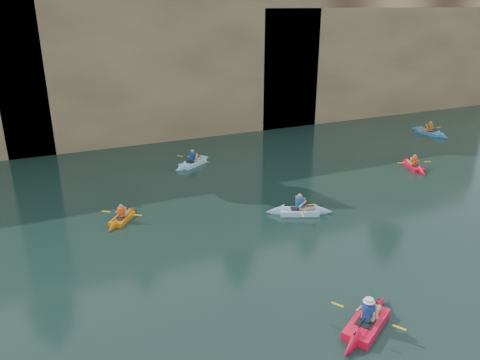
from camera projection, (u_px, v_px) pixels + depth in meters
name	position (u px, v px, depth m)	size (l,w,h in m)	color
ground	(308.00, 296.00, 16.74)	(160.00, 160.00, 0.00)	black
cliff	(126.00, 50.00, 40.20)	(70.00, 16.00, 12.00)	tan
cliff_slab_center	(173.00, 62.00, 34.76)	(24.00, 2.40, 11.40)	#95855A
cliff_slab_east	(385.00, 60.00, 42.68)	(26.00, 2.40, 9.84)	#95855A
sea_cave_center	(97.00, 126.00, 33.37)	(3.50, 1.00, 3.20)	black
sea_cave_east	(271.00, 101.00, 38.49)	(5.00, 1.00, 4.50)	black
main_kayaker	(366.00, 323.00, 15.06)	(3.56, 2.59, 1.36)	red
kayaker_orange	(122.00, 218.00, 22.52)	(2.20, 2.54, 1.04)	orange
kayaker_ltblue_near	(299.00, 211.00, 23.22)	(3.39, 2.41, 1.33)	#98D5FF
kayaker_red_far	(414.00, 166.00, 29.63)	(2.16, 3.13, 1.12)	red
kayaker_ltblue_mid	(193.00, 163.00, 30.18)	(3.29, 2.47, 1.30)	#98D9FF
kayaker_blue_east	(429.00, 132.00, 37.31)	(2.54, 3.71, 1.30)	#3E90D4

